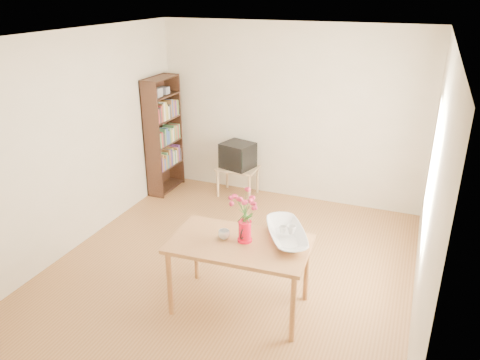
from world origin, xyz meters
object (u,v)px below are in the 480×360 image
at_px(table, 240,250).
at_px(television, 238,155).
at_px(bowl, 287,215).
at_px(pitcher, 245,232).
at_px(mug, 224,234).

bearing_deg(table, television, 109.09).
bearing_deg(table, bowl, 30.07).
relative_size(pitcher, television, 0.41).
relative_size(table, television, 2.60).
height_order(table, bowl, bowl).
xyz_separation_m(mug, bowl, (0.56, 0.24, 0.20)).
distance_m(table, pitcher, 0.19).
relative_size(pitcher, bowl, 0.42).
height_order(table, mug, mug).
bearing_deg(pitcher, television, 110.34).
bearing_deg(bowl, pitcher, -149.37).
distance_m(table, television, 2.79).
distance_m(mug, television, 2.72).
bearing_deg(television, pitcher, -51.53).
height_order(mug, television, television).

